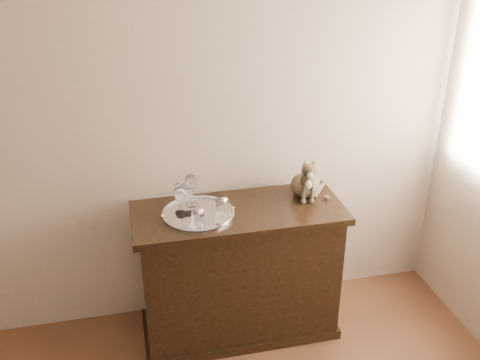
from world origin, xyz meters
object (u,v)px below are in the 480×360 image
object	(u,v)px
tumbler_b	(198,219)
wine_glass_c	(181,202)
wine_glass_a	(179,198)
cat	(306,175)
tumbler_c	(222,206)
wine_glass_b	(191,190)
sideboard	(239,272)
tray	(198,214)
wine_glass_d	(188,198)

from	to	relation	value
tumbler_b	wine_glass_c	bearing A→B (deg)	120.78
wine_glass_a	cat	world-z (taller)	cat
wine_glass_c	tumbler_c	xyz separation A→B (m)	(0.22, -0.02, -0.05)
cat	tumbler_c	bearing A→B (deg)	-156.56
wine_glass_b	cat	world-z (taller)	cat
sideboard	tray	xyz separation A→B (m)	(-0.23, -0.01, 0.43)
tumbler_b	tumbler_c	xyz separation A→B (m)	(0.15, 0.11, -0.00)
sideboard	wine_glass_c	world-z (taller)	wine_glass_c
wine_glass_c	cat	world-z (taller)	cat
wine_glass_a	wine_glass_d	size ratio (longest dim) A/B	0.97
tray	tumbler_b	world-z (taller)	tumbler_b
wine_glass_a	wine_glass_b	size ratio (longest dim) A/B	0.96
wine_glass_c	wine_glass_d	bearing A→B (deg)	17.62
tumbler_b	cat	xyz separation A→B (m)	(0.67, 0.22, 0.08)
sideboard	cat	xyz separation A→B (m)	(0.42, 0.09, 0.56)
sideboard	wine_glass_d	xyz separation A→B (m)	(-0.28, 0.00, 0.53)
sideboard	tumbler_c	xyz separation A→B (m)	(-0.10, -0.03, 0.47)
sideboard	cat	size ratio (longest dim) A/B	4.52
wine_glass_a	tumbler_b	world-z (taller)	wine_glass_a
sideboard	tumbler_c	world-z (taller)	tumbler_c
sideboard	wine_glass_a	world-z (taller)	wine_glass_a
tumbler_c	tray	bearing A→B (deg)	171.59
cat	wine_glass_b	bearing A→B (deg)	-170.09
wine_glass_c	wine_glass_b	bearing A→B (deg)	56.56
sideboard	tumbler_b	xyz separation A→B (m)	(-0.25, -0.13, 0.47)
tray	cat	bearing A→B (deg)	8.29
sideboard	cat	distance (m)	0.71
sideboard	cat	bearing A→B (deg)	11.65
tray	wine_glass_d	bearing A→B (deg)	166.97
wine_glass_d	tumbler_c	xyz separation A→B (m)	(0.18, -0.03, -0.06)
tumbler_c	cat	bearing A→B (deg)	12.30
tumbler_b	cat	distance (m)	0.71
sideboard	wine_glass_c	xyz separation A→B (m)	(-0.32, -0.01, 0.52)
tray	tumbler_c	size ratio (longest dim) A/B	5.04
cat	tumbler_b	bearing A→B (deg)	-150.64
cat	wine_glass_d	bearing A→B (deg)	-162.13
wine_glass_a	tray	bearing A→B (deg)	-17.57
wine_glass_b	wine_glass_d	size ratio (longest dim) A/B	1.01
sideboard	tray	size ratio (longest dim) A/B	3.00
wine_glass_c	wine_glass_d	world-z (taller)	wine_glass_d
sideboard	tumbler_b	bearing A→B (deg)	-151.69
wine_glass_c	sideboard	bearing A→B (deg)	1.66
wine_glass_b	tumbler_b	distance (m)	0.24
wine_glass_a	wine_glass_d	world-z (taller)	wine_glass_d
sideboard	tumbler_b	size ratio (longest dim) A/B	14.87
wine_glass_b	wine_glass_a	bearing A→B (deg)	-133.64
wine_glass_c	tumbler_b	xyz separation A→B (m)	(0.07, -0.12, -0.05)
wine_glass_c	wine_glass_d	xyz separation A→B (m)	(0.04, 0.01, 0.01)
wine_glass_c	tumbler_b	distance (m)	0.15
wine_glass_b	tray	bearing A→B (deg)	-79.31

